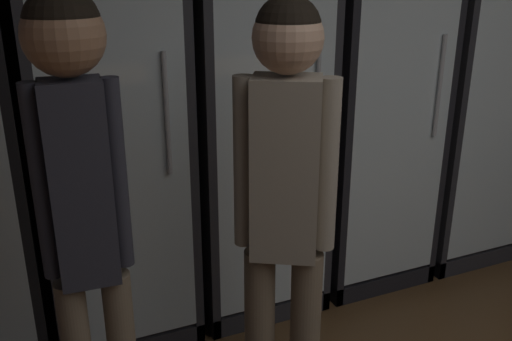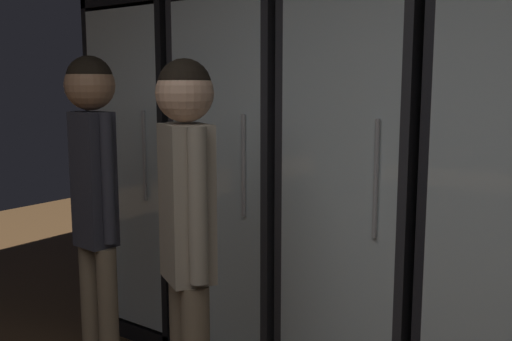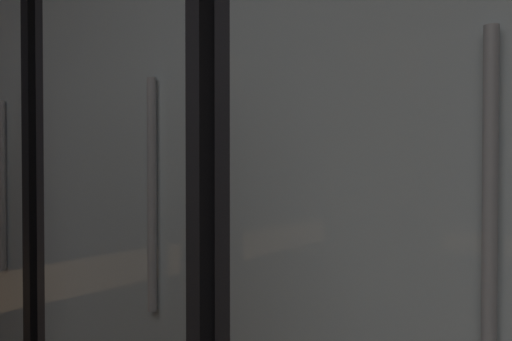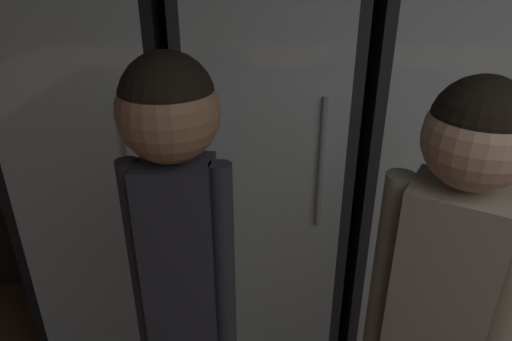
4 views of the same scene
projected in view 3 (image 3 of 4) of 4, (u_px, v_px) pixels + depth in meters
cooler_far_left at (83, 215)px, 1.99m from camera, size 0.64×0.69×2.07m
cooler_left at (214, 228)px, 1.55m from camera, size 0.64×0.69×2.07m
cooler_center at (447, 254)px, 1.12m from camera, size 0.64×0.69×2.07m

